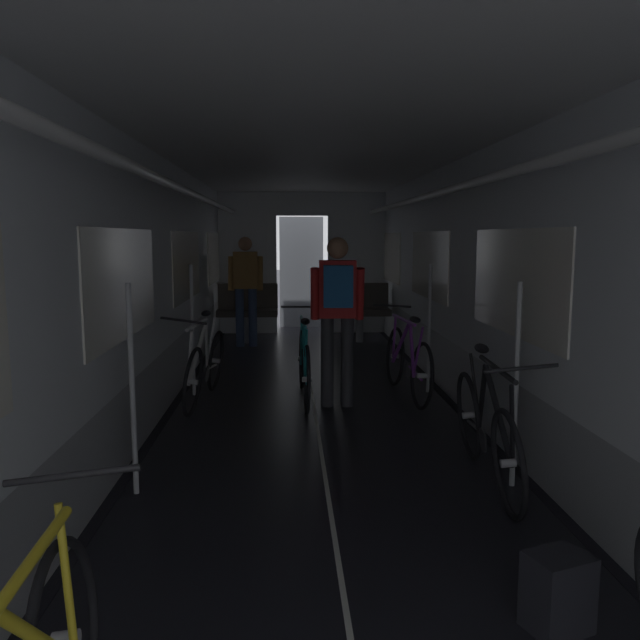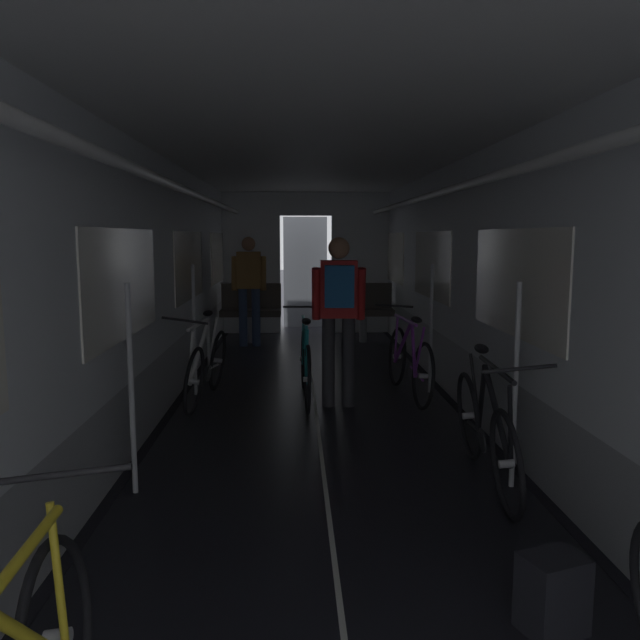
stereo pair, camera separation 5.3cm
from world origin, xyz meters
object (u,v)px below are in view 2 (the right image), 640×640
object	(u,v)px
bicycle_purple	(409,361)
person_cyclist_aisle	(339,306)
bicycle_teal_in_aisle	(306,364)
bicycle_black	(486,430)
person_standing_near_bench	(249,283)
backpack_on_floor	(553,594)
bicycle_white	(206,365)
bench_seat_far_left	(251,307)
bench_seat_far_right	(363,307)

from	to	relation	value
bicycle_purple	person_cyclist_aisle	bearing A→B (deg)	-154.69
person_cyclist_aisle	bicycle_teal_in_aisle	world-z (taller)	person_cyclist_aisle
bicycle_purple	person_cyclist_aisle	size ratio (longest dim) A/B	1.00
person_cyclist_aisle	bicycle_teal_in_aisle	distance (m)	0.76
bicycle_black	person_standing_near_bench	bearing A→B (deg)	109.85
person_cyclist_aisle	person_standing_near_bench	xyz separation A→B (m)	(-1.13, 3.53, -0.04)
backpack_on_floor	person_standing_near_bench	bearing A→B (deg)	104.11
bicycle_black	backpack_on_floor	xyz separation A→B (m)	(-0.20, -1.62, -0.21)
bicycle_white	backpack_on_floor	bearing A→B (deg)	-62.52
bicycle_teal_in_aisle	backpack_on_floor	xyz separation A→B (m)	(0.99, -3.89, -0.21)
bench_seat_far_left	bench_seat_far_right	distance (m)	1.80
bicycle_purple	backpack_on_floor	size ratio (longest dim) A/B	4.97
bench_seat_far_left	bicycle_black	bearing A→B (deg)	-71.30
bench_seat_far_right	bicycle_white	size ratio (longest dim) A/B	0.58
person_standing_near_bench	bench_seat_far_right	bearing A→B (deg)	11.83
bicycle_black	bicycle_teal_in_aisle	distance (m)	2.57
bench_seat_far_left	bicycle_purple	xyz separation A→B (m)	(1.91, -3.54, -0.18)
bicycle_purple	bicycle_teal_in_aisle	xyz separation A→B (m)	(-1.10, -0.10, 0.00)
bench_seat_far_right	bicycle_white	world-z (taller)	same
person_cyclist_aisle	bicycle_white	bearing A→B (deg)	169.92
bicycle_purple	bicycle_teal_in_aisle	world-z (taller)	bicycle_purple
bicycle_teal_in_aisle	backpack_on_floor	bearing A→B (deg)	-75.70
bench_seat_far_right	bicycle_black	distance (m)	5.92
bicycle_purple	bicycle_white	bearing A→B (deg)	-176.55
bench_seat_far_right	backpack_on_floor	distance (m)	7.55
bicycle_teal_in_aisle	person_standing_near_bench	size ratio (longest dim) A/B	1.00
bicycle_teal_in_aisle	person_standing_near_bench	distance (m)	3.42
bicycle_purple	person_standing_near_bench	distance (m)	3.74
bench_seat_far_right	person_standing_near_bench	bearing A→B (deg)	-168.17
bicycle_white	bicycle_teal_in_aisle	size ratio (longest dim) A/B	1.00
bench_seat_far_left	bench_seat_far_right	bearing A→B (deg)	0.00
bench_seat_far_right	bicycle_black	size ratio (longest dim) A/B	0.58
bicycle_white	bicycle_purple	xyz separation A→B (m)	(2.12, 0.13, 0.00)
bicycle_black	person_cyclist_aisle	world-z (taller)	person_cyclist_aisle
person_cyclist_aisle	bench_seat_far_left	bearing A→B (deg)	106.17
bicycle_white	bicycle_black	bearing A→B (deg)	-45.42
bicycle_purple	person_standing_near_bench	bearing A→B (deg)	121.04
person_standing_near_bench	backpack_on_floor	distance (m)	7.43
bench_seat_far_right	person_standing_near_bench	world-z (taller)	person_standing_near_bench
person_cyclist_aisle	backpack_on_floor	size ratio (longest dim) A/B	4.96
bench_seat_far_right	bicycle_white	xyz separation A→B (m)	(-2.01, -3.67, -0.19)
bicycle_black	person_standing_near_bench	world-z (taller)	person_standing_near_bench
bench_seat_far_right	bicycle_teal_in_aisle	size ratio (longest dim) A/B	0.58
backpack_on_floor	bicycle_teal_in_aisle	bearing A→B (deg)	104.30
bicycle_white	bicycle_black	xyz separation A→B (m)	(2.21, -2.24, 0.00)
bench_seat_far_right	backpack_on_floor	world-z (taller)	bench_seat_far_right
bench_seat_far_right	person_cyclist_aisle	size ratio (longest dim) A/B	0.58
bicycle_teal_in_aisle	bench_seat_far_right	bearing A→B (deg)	74.80
bicycle_purple	backpack_on_floor	world-z (taller)	bicycle_purple
bicycle_black	bicycle_teal_in_aisle	xyz separation A→B (m)	(-1.19, 2.27, 0.00)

